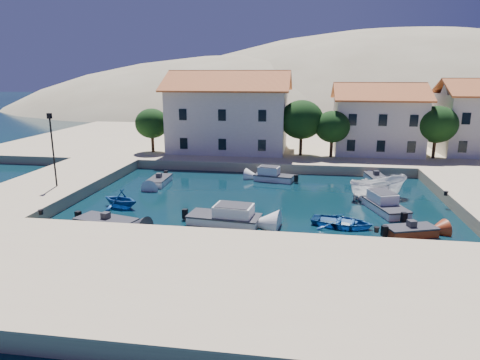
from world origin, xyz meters
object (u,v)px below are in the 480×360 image
object	(u,v)px
cabin_cruiser_south	(224,217)
boat_east	(377,198)
cabin_cruiser_east	(386,206)
rowboat_south	(342,226)
lamppost	(52,143)
building_mid	(377,118)
building_left	(229,110)

from	to	relation	value
cabin_cruiser_south	boat_east	bearing A→B (deg)	41.32
cabin_cruiser_east	rowboat_south	bearing A→B (deg)	119.05
lamppost	cabin_cruiser_east	world-z (taller)	lamppost
rowboat_south	cabin_cruiser_east	xyz separation A→B (m)	(3.60, 3.83, 0.48)
lamppost	rowboat_south	bearing A→B (deg)	-8.69
cabin_cruiser_south	rowboat_south	world-z (taller)	cabin_cruiser_south
cabin_cruiser_south	building_mid	bearing A→B (deg)	67.61
rowboat_south	building_mid	bearing A→B (deg)	0.23
cabin_cruiser_south	boat_east	world-z (taller)	cabin_cruiser_south
building_mid	rowboat_south	size ratio (longest dim) A/B	2.47
building_mid	cabin_cruiser_east	xyz separation A→B (m)	(-2.15, -20.80, -4.75)
rowboat_south	cabin_cruiser_east	bearing A→B (deg)	-29.82
cabin_cruiser_south	rowboat_south	size ratio (longest dim) A/B	1.25
cabin_cruiser_south	cabin_cruiser_east	world-z (taller)	same
cabin_cruiser_south	cabin_cruiser_east	size ratio (longest dim) A/B	1.08
building_left	rowboat_south	xyz separation A→B (m)	(12.25, -23.63, -5.94)
cabin_cruiser_south	cabin_cruiser_east	bearing A→B (deg)	27.43
cabin_cruiser_south	boat_east	distance (m)	14.39
cabin_cruiser_east	boat_east	size ratio (longest dim) A/B	0.92
lamppost	cabin_cruiser_east	xyz separation A→B (m)	(27.35, 0.20, -4.28)
boat_east	building_left	bearing A→B (deg)	19.32
building_mid	cabin_cruiser_south	world-z (taller)	building_mid
boat_east	cabin_cruiser_east	bearing A→B (deg)	155.76
rowboat_south	building_left	bearing A→B (deg)	40.77
lamppost	cabin_cruiser_east	distance (m)	27.68
building_mid	cabin_cruiser_east	size ratio (longest dim) A/B	2.12
building_left	building_mid	xyz separation A→B (m)	(18.00, 1.00, -0.71)
cabin_cruiser_south	building_left	bearing A→B (deg)	105.88
lamppost	cabin_cruiser_south	size ratio (longest dim) A/B	1.17
building_mid	lamppost	xyz separation A→B (m)	(-29.50, -21.00, -0.47)
building_left	boat_east	size ratio (longest dim) A/B	2.72
lamppost	rowboat_south	xyz separation A→B (m)	(23.75, -3.63, -4.75)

